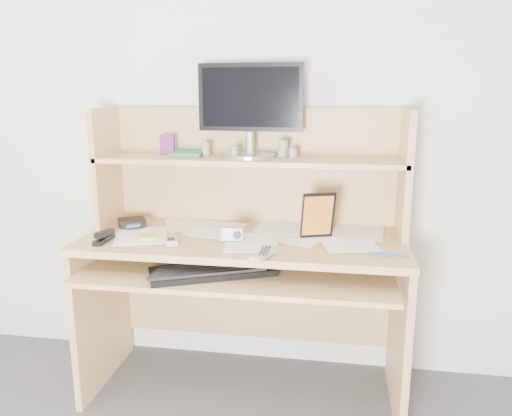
% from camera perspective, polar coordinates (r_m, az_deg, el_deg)
% --- Properties ---
extents(back_wall, '(3.60, 0.04, 2.50)m').
position_cam_1_polar(back_wall, '(2.42, -0.10, 10.28)').
color(back_wall, silver).
rests_on(back_wall, floor).
extents(desk, '(1.40, 0.70, 1.30)m').
position_cam_1_polar(desk, '(2.28, -1.08, -4.12)').
color(desk, tan).
rests_on(desk, floor).
extents(paper_clutter, '(1.32, 0.54, 0.01)m').
position_cam_1_polar(paper_clutter, '(2.18, -1.46, -3.26)').
color(paper_clutter, white).
rests_on(paper_clutter, desk).
extents(keyboard, '(0.53, 0.37, 0.03)m').
position_cam_1_polar(keyboard, '(2.03, -4.98, -7.13)').
color(keyboard, black).
rests_on(keyboard, desk).
extents(tv_remote, '(0.10, 0.17, 0.02)m').
position_cam_1_polar(tv_remote, '(1.92, 1.00, -5.21)').
color(tv_remote, '#A1A29C').
rests_on(tv_remote, paper_clutter).
extents(flip_phone, '(0.07, 0.10, 0.02)m').
position_cam_1_polar(flip_phone, '(2.11, -9.57, -3.62)').
color(flip_phone, '#AAAAAC').
rests_on(flip_phone, paper_clutter).
extents(stapler, '(0.04, 0.14, 0.04)m').
position_cam_1_polar(stapler, '(2.20, -17.02, -3.05)').
color(stapler, black).
rests_on(stapler, paper_clutter).
extents(wallet, '(0.15, 0.14, 0.03)m').
position_cam_1_polar(wallet, '(2.42, -14.02, -1.57)').
color(wallet, black).
rests_on(wallet, paper_clutter).
extents(sticky_note_pad, '(0.10, 0.10, 0.01)m').
position_cam_1_polar(sticky_note_pad, '(2.22, -12.24, -3.22)').
color(sticky_note_pad, yellow).
rests_on(sticky_note_pad, desk).
extents(digital_camera, '(0.10, 0.05, 0.06)m').
position_cam_1_polar(digital_camera, '(2.12, -2.75, -2.94)').
color(digital_camera, '#A6A6A8').
rests_on(digital_camera, paper_clutter).
extents(game_case, '(0.14, 0.06, 0.20)m').
position_cam_1_polar(game_case, '(2.14, 7.08, -0.83)').
color(game_case, black).
rests_on(game_case, paper_clutter).
extents(blue_pen, '(0.15, 0.02, 0.01)m').
position_cam_1_polar(blue_pen, '(1.99, 14.87, -5.16)').
color(blue_pen, '#1938C1').
rests_on(blue_pen, paper_clutter).
extents(card_box, '(0.07, 0.02, 0.09)m').
position_cam_1_polar(card_box, '(2.39, -10.09, 7.13)').
color(card_box, maroon).
rests_on(card_box, desk).
extents(shelf_book, '(0.15, 0.20, 0.02)m').
position_cam_1_polar(shelf_book, '(2.37, -7.56, 6.25)').
color(shelf_book, '#368845').
rests_on(shelf_book, desk).
extents(chip_stack_a, '(0.04, 0.04, 0.05)m').
position_cam_1_polar(chip_stack_a, '(2.24, -2.51, 6.36)').
color(chip_stack_a, black).
rests_on(chip_stack_a, desk).
extents(chip_stack_b, '(0.05, 0.05, 0.06)m').
position_cam_1_polar(chip_stack_b, '(2.32, -5.76, 6.69)').
color(chip_stack_b, silver).
rests_on(chip_stack_b, desk).
extents(chip_stack_c, '(0.04, 0.04, 0.05)m').
position_cam_1_polar(chip_stack_c, '(2.23, 4.24, 6.25)').
color(chip_stack_c, black).
rests_on(chip_stack_c, desk).
extents(chip_stack_d, '(0.06, 0.06, 0.08)m').
position_cam_1_polar(chip_stack_d, '(2.26, 3.09, 6.79)').
color(chip_stack_d, silver).
rests_on(chip_stack_d, desk).
extents(monitor, '(0.48, 0.24, 0.41)m').
position_cam_1_polar(monitor, '(2.28, -0.67, 11.43)').
color(monitor, '#A6A6AB').
rests_on(monitor, desk).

